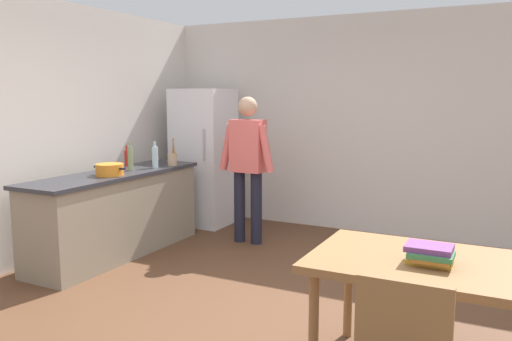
{
  "coord_description": "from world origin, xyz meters",
  "views": [
    {
      "loc": [
        1.79,
        -3.36,
        1.7
      ],
      "look_at": [
        -0.44,
        1.06,
        0.99
      ],
      "focal_mm": 36.16,
      "sensor_mm": 36.0,
      "label": 1
    }
  ],
  "objects_px": {
    "refrigerator": "(204,157)",
    "cooking_pot": "(110,170)",
    "utensil_jar": "(172,159)",
    "bottle_sauce_red": "(127,158)",
    "bottle_vinegar_tall": "(130,158)",
    "bottle_water_clear": "(155,157)",
    "dining_table": "(431,273)",
    "book_stack": "(430,254)",
    "person": "(248,160)"
  },
  "relations": [
    {
      "from": "refrigerator",
      "to": "cooking_pot",
      "type": "height_order",
      "value": "refrigerator"
    },
    {
      "from": "refrigerator",
      "to": "cooking_pot",
      "type": "xyz_separation_m",
      "value": [
        0.0,
        -1.79,
        0.06
      ]
    },
    {
      "from": "book_stack",
      "to": "utensil_jar",
      "type": "bearing_deg",
      "value": 148.9
    },
    {
      "from": "bottle_vinegar_tall",
      "to": "person",
      "type": "bearing_deg",
      "value": 40.52
    },
    {
      "from": "bottle_vinegar_tall",
      "to": "book_stack",
      "type": "bearing_deg",
      "value": -22.35
    },
    {
      "from": "cooking_pot",
      "to": "bottle_water_clear",
      "type": "relative_size",
      "value": 1.33
    },
    {
      "from": "bottle_vinegar_tall",
      "to": "refrigerator",
      "type": "bearing_deg",
      "value": 88.08
    },
    {
      "from": "utensil_jar",
      "to": "bottle_vinegar_tall",
      "type": "distance_m",
      "value": 0.57
    },
    {
      "from": "cooking_pot",
      "to": "dining_table",
      "type": "bearing_deg",
      "value": -15.49
    },
    {
      "from": "utensil_jar",
      "to": "book_stack",
      "type": "relative_size",
      "value": 1.2
    },
    {
      "from": "utensil_jar",
      "to": "bottle_sauce_red",
      "type": "bearing_deg",
      "value": -147.6
    },
    {
      "from": "dining_table",
      "to": "cooking_pot",
      "type": "relative_size",
      "value": 3.5
    },
    {
      "from": "dining_table",
      "to": "book_stack",
      "type": "relative_size",
      "value": 5.24
    },
    {
      "from": "cooking_pot",
      "to": "book_stack",
      "type": "relative_size",
      "value": 1.5
    },
    {
      "from": "bottle_sauce_red",
      "to": "utensil_jar",
      "type": "bearing_deg",
      "value": 32.4
    },
    {
      "from": "dining_table",
      "to": "bottle_sauce_red",
      "type": "bearing_deg",
      "value": 156.71
    },
    {
      "from": "bottle_vinegar_tall",
      "to": "bottle_water_clear",
      "type": "bearing_deg",
      "value": 69.97
    },
    {
      "from": "refrigerator",
      "to": "book_stack",
      "type": "distance_m",
      "value": 4.32
    },
    {
      "from": "book_stack",
      "to": "bottle_water_clear",
      "type": "bearing_deg",
      "value": 152.74
    },
    {
      "from": "bottle_vinegar_tall",
      "to": "bottle_sauce_red",
      "type": "bearing_deg",
      "value": 136.25
    },
    {
      "from": "person",
      "to": "utensil_jar",
      "type": "bearing_deg",
      "value": -159.79
    },
    {
      "from": "bottle_water_clear",
      "to": "book_stack",
      "type": "height_order",
      "value": "bottle_water_clear"
    },
    {
      "from": "dining_table",
      "to": "bottle_vinegar_tall",
      "type": "height_order",
      "value": "bottle_vinegar_tall"
    },
    {
      "from": "dining_table",
      "to": "utensil_jar",
      "type": "relative_size",
      "value": 4.37
    },
    {
      "from": "dining_table",
      "to": "refrigerator",
      "type": "bearing_deg",
      "value": 140.71
    },
    {
      "from": "cooking_pot",
      "to": "utensil_jar",
      "type": "distance_m",
      "value": 0.93
    },
    {
      "from": "bottle_vinegar_tall",
      "to": "cooking_pot",
      "type": "bearing_deg",
      "value": -82.61
    },
    {
      "from": "dining_table",
      "to": "person",
      "type": "bearing_deg",
      "value": 137.59
    },
    {
      "from": "dining_table",
      "to": "book_stack",
      "type": "distance_m",
      "value": 0.16
    },
    {
      "from": "cooking_pot",
      "to": "bottle_vinegar_tall",
      "type": "relative_size",
      "value": 1.25
    },
    {
      "from": "refrigerator",
      "to": "bottle_vinegar_tall",
      "type": "bearing_deg",
      "value": -91.92
    },
    {
      "from": "bottle_sauce_red",
      "to": "refrigerator",
      "type": "bearing_deg",
      "value": 74.11
    },
    {
      "from": "bottle_water_clear",
      "to": "dining_table",
      "type": "bearing_deg",
      "value": -26.1
    },
    {
      "from": "utensil_jar",
      "to": "book_stack",
      "type": "xyz_separation_m",
      "value": [
        3.18,
        -1.92,
        -0.17
      ]
    },
    {
      "from": "cooking_pot",
      "to": "utensil_jar",
      "type": "relative_size",
      "value": 1.25
    },
    {
      "from": "bottle_sauce_red",
      "to": "book_stack",
      "type": "xyz_separation_m",
      "value": [
        3.62,
        -1.64,
        -0.19
      ]
    },
    {
      "from": "refrigerator",
      "to": "person",
      "type": "distance_m",
      "value": 1.1
    },
    {
      "from": "refrigerator",
      "to": "bottle_vinegar_tall",
      "type": "xyz_separation_m",
      "value": [
        -0.05,
        -1.41,
        0.14
      ]
    },
    {
      "from": "person",
      "to": "bottle_sauce_red",
      "type": "distance_m",
      "value": 1.4
    },
    {
      "from": "dining_table",
      "to": "cooking_pot",
      "type": "xyz_separation_m",
      "value": [
        -3.3,
        0.91,
        0.29
      ]
    },
    {
      "from": "person",
      "to": "dining_table",
      "type": "relative_size",
      "value": 1.21
    },
    {
      "from": "refrigerator",
      "to": "bottle_sauce_red",
      "type": "bearing_deg",
      "value": -105.89
    },
    {
      "from": "utensil_jar",
      "to": "book_stack",
      "type": "height_order",
      "value": "utensil_jar"
    },
    {
      "from": "dining_table",
      "to": "bottle_water_clear",
      "type": "bearing_deg",
      "value": 153.9
    },
    {
      "from": "cooking_pot",
      "to": "bottle_sauce_red",
      "type": "xyz_separation_m",
      "value": [
        -0.33,
        0.65,
        0.04
      ]
    },
    {
      "from": "bottle_water_clear",
      "to": "book_stack",
      "type": "distance_m",
      "value": 3.65
    },
    {
      "from": "dining_table",
      "to": "bottle_vinegar_tall",
      "type": "distance_m",
      "value": 3.61
    },
    {
      "from": "person",
      "to": "book_stack",
      "type": "bearing_deg",
      "value": -43.49
    },
    {
      "from": "bottle_water_clear",
      "to": "book_stack",
      "type": "xyz_separation_m",
      "value": [
        3.24,
        -1.67,
        -0.22
      ]
    },
    {
      "from": "refrigerator",
      "to": "cooking_pot",
      "type": "distance_m",
      "value": 1.79
    }
  ]
}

